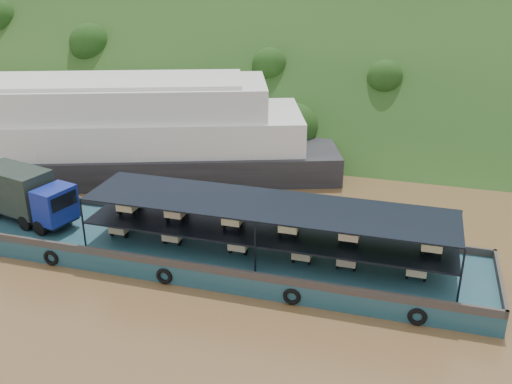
# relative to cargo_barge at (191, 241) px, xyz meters

# --- Properties ---
(ground) EXTENTS (160.00, 160.00, 0.00)m
(ground) POSITION_rel_cargo_barge_xyz_m (5.12, 1.76, -1.24)
(ground) COLOR brown
(ground) RESTS_ON ground
(hillside) EXTENTS (140.00, 39.60, 39.60)m
(hillside) POSITION_rel_cargo_barge_xyz_m (5.12, 37.76, -1.24)
(hillside) COLOR #153513
(hillside) RESTS_ON ground
(cargo_barge) EXTENTS (35.09, 7.18, 4.96)m
(cargo_barge) POSITION_rel_cargo_barge_xyz_m (0.00, 0.00, 0.00)
(cargo_barge) COLOR #16434E
(cargo_barge) RESTS_ON ground
(passenger_ferry) EXTENTS (43.75, 24.21, 8.63)m
(passenger_ferry) POSITION_rel_cargo_barge_xyz_m (-13.92, 12.81, 2.50)
(passenger_ferry) COLOR black
(passenger_ferry) RESTS_ON ground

